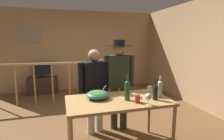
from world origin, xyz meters
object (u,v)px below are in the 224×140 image
wine_glass (148,97)px  wine_bottle_clear (160,88)px  flat_screen_tv (42,69)px  mug_white (150,89)px  framed_picture (29,34)px  mug_red (137,99)px  wine_bottle_green (127,90)px  person_standing_left (95,85)px  wine_bottle_dark (155,91)px  stair_railing (61,77)px  person_standing_right (119,77)px  salad_bowl (98,94)px  tv_console (43,85)px  serving_table (118,104)px

wine_glass → wine_bottle_clear: 0.44m
flat_screen_tv → mug_white: size_ratio=5.02×
wine_bottle_clear → framed_picture: bearing=121.2°
flat_screen_tv → mug_red: flat_screen_tv is taller
wine_bottle_green → wine_bottle_clear: size_ratio=1.15×
framed_picture → person_standing_left: framed_picture is taller
flat_screen_tv → wine_bottle_dark: bearing=-63.0°
person_standing_left → wine_bottle_clear: bearing=119.2°
stair_railing → person_standing_right: size_ratio=1.91×
stair_railing → mug_red: (1.00, -2.75, 0.17)m
flat_screen_tv → person_standing_left: bearing=-68.3°
wine_glass → person_standing_right: 1.00m
mug_red → mug_white: size_ratio=1.00×
salad_bowl → wine_bottle_clear: bearing=-10.7°
mug_white → tv_console: bearing=121.2°
framed_picture → wine_bottle_dark: size_ratio=2.11×
tv_console → salad_bowl: 3.64m
flat_screen_tv → person_standing_left: (1.13, -2.85, 0.11)m
person_standing_left → salad_bowl: bearing=62.7°
serving_table → person_standing_right: (0.23, 0.66, 0.27)m
person_standing_left → person_standing_right: 0.47m
mug_white → person_standing_right: 0.60m
serving_table → wine_bottle_green: (0.11, -0.07, 0.23)m
stair_railing → flat_screen_tv: (-0.57, 0.97, 0.09)m
tv_console → flat_screen_tv: bearing=-90.0°
serving_table → mug_red: (0.21, -0.21, 0.13)m
tv_console → wine_bottle_clear: wine_bottle_clear is taller
wine_bottle_green → person_standing_left: (-0.34, 0.73, -0.07)m
serving_table → person_standing_left: (-0.23, 0.66, 0.16)m
wine_glass → person_standing_left: 1.13m
wine_bottle_clear → person_standing_left: person_standing_left is taller
framed_picture → wine_bottle_green: framed_picture is taller
mug_red → stair_railing: bearing=110.0°
wine_bottle_dark → person_standing_right: bearing=109.1°
flat_screen_tv → serving_table: bearing=-68.8°
salad_bowl → mug_red: 0.59m
wine_bottle_clear → mug_red: (-0.44, -0.16, -0.08)m
person_standing_right → wine_bottle_dark: bearing=130.7°
framed_picture → person_standing_left: (1.48, -3.17, -0.96)m
flat_screen_tv → wine_bottle_green: size_ratio=1.50×
salad_bowl → flat_screen_tv: bearing=107.7°
wine_bottle_green → salad_bowl: bearing=154.5°
salad_bowl → mug_white: 0.93m
wine_glass → person_standing_left: size_ratio=0.11×
wine_bottle_clear → serving_table: bearing=175.1°
salad_bowl → wine_bottle_dark: size_ratio=1.06×
stair_railing → mug_white: 2.71m
wine_bottle_dark → person_standing_left: size_ratio=0.21×
serving_table → mug_white: (0.64, 0.24, 0.12)m
tv_console → wine_bottle_dark: 4.20m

